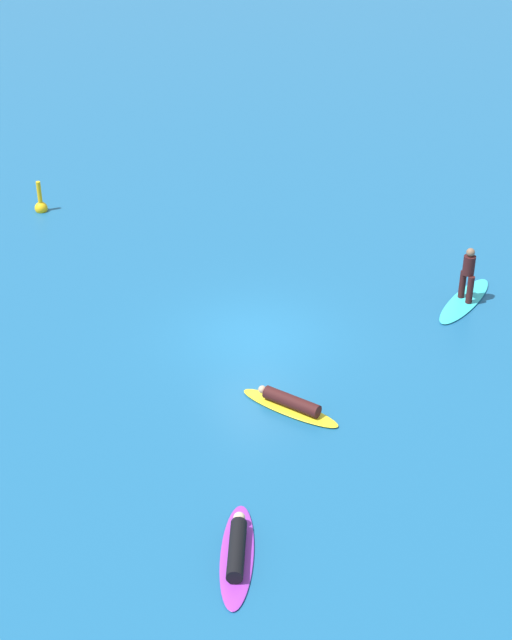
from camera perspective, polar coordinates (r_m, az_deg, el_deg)
ground_plane at (r=26.73m, az=0.00°, el=-0.92°), size 120.00×120.00×0.00m
surfer_on_purple_board at (r=19.95m, az=-1.12°, el=-13.38°), size 2.28×2.78×0.41m
surfer_on_teal_board at (r=28.77m, az=12.23°, el=1.78°), size 3.19×1.94×1.75m
surfer_on_yellow_board at (r=23.79m, az=2.02°, el=-4.96°), size 1.60×2.76×0.41m
marker_buoy at (r=34.76m, az=-12.52°, el=6.58°), size 0.45×0.45×1.21m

